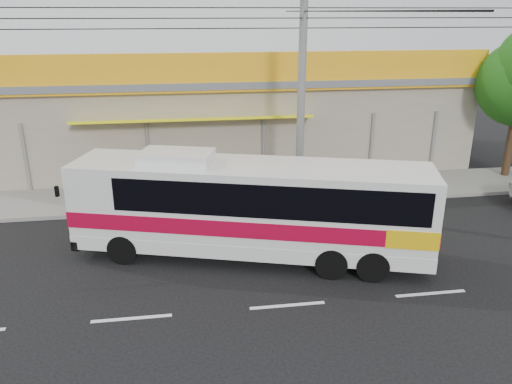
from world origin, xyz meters
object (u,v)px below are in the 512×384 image
coach_bus (256,204)px  motorbike_dark (97,198)px  utility_pole (304,11)px  motorbike_red (154,190)px

coach_bus → motorbike_dark: (-5.41, 4.30, -1.13)m
motorbike_dark → utility_pole: (7.65, -0.50, 6.63)m
motorbike_red → motorbike_dark: 2.19m
coach_bus → motorbike_red: (-3.31, 4.94, -1.14)m
coach_bus → motorbike_red: size_ratio=5.87×
utility_pole → motorbike_red: bearing=168.4°
motorbike_dark → coach_bus: bearing=-119.0°
coach_bus → motorbike_red: 6.06m
motorbike_red → utility_pole: size_ratio=0.06×
utility_pole → coach_bus: bearing=-120.4°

